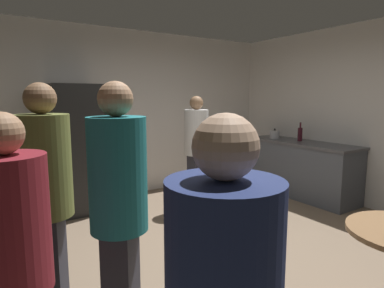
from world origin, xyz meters
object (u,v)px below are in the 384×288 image
(refrigerator, at_px, (78,149))
(person_in_teal_shirt, at_px, (119,203))
(person_in_olive_shirt, at_px, (46,192))
(person_in_white_shirt, at_px, (196,144))
(wine_bottle_on_counter, at_px, (300,134))
(kettle, at_px, (275,134))
(person_in_maroon_shirt, at_px, (12,260))

(refrigerator, distance_m, person_in_teal_shirt, 2.96)
(person_in_olive_shirt, relative_size, person_in_white_shirt, 1.05)
(wine_bottle_on_counter, xyz_separation_m, person_in_olive_shirt, (-4.12, -1.29, -0.01))
(person_in_olive_shirt, bearing_deg, person_in_teal_shirt, -30.31)
(person_in_teal_shirt, bearing_deg, refrigerator, 122.02)
(person_in_white_shirt, bearing_deg, person_in_teal_shirt, -59.75)
(kettle, height_order, person_in_maroon_shirt, person_in_maroon_shirt)
(person_in_teal_shirt, distance_m, person_in_white_shirt, 2.81)
(kettle, bearing_deg, person_in_teal_shirt, -148.85)
(person_in_olive_shirt, relative_size, person_in_maroon_shirt, 1.10)
(wine_bottle_on_counter, bearing_deg, person_in_olive_shirt, -162.62)
(refrigerator, height_order, person_in_teal_shirt, refrigerator)
(refrigerator, height_order, person_in_white_shirt, refrigerator)
(kettle, xyz_separation_m, person_in_olive_shirt, (-4.03, -1.76, 0.04))
(wine_bottle_on_counter, xyz_separation_m, person_in_teal_shirt, (-3.79, -1.77, -0.01))
(refrigerator, bearing_deg, person_in_white_shirt, -30.80)
(person_in_maroon_shirt, xyz_separation_m, person_in_white_shirt, (2.50, 2.28, 0.04))
(refrigerator, relative_size, wine_bottle_on_counter, 5.81)
(person_in_olive_shirt, xyz_separation_m, person_in_maroon_shirt, (-0.26, -0.70, -0.09))
(person_in_teal_shirt, height_order, person_in_maroon_shirt, person_in_teal_shirt)
(person_in_olive_shirt, distance_m, person_in_white_shirt, 2.74)
(kettle, height_order, person_in_white_shirt, person_in_white_shirt)
(wine_bottle_on_counter, relative_size, person_in_teal_shirt, 0.18)
(refrigerator, relative_size, person_in_olive_shirt, 1.05)
(refrigerator, xyz_separation_m, wine_bottle_on_counter, (3.31, -1.15, 0.12))
(person_in_olive_shirt, bearing_deg, wine_bottle_on_counter, 43.34)
(wine_bottle_on_counter, distance_m, person_in_white_shirt, 1.90)
(person_in_teal_shirt, xyz_separation_m, person_in_maroon_shirt, (-0.58, -0.22, -0.09))
(refrigerator, distance_m, person_in_white_shirt, 1.68)
(person_in_maroon_shirt, height_order, person_in_white_shirt, person_in_white_shirt)
(refrigerator, bearing_deg, person_in_maroon_shirt, -108.71)
(person_in_olive_shirt, bearing_deg, person_in_white_shirt, 61.08)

